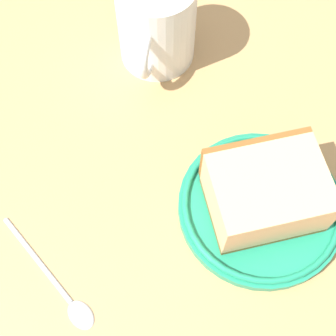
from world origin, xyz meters
TOP-DOWN VIEW (x-y plane):
  - ground_plane at (0.00, 0.00)cm, footprint 130.57×130.57cm
  - small_plate at (-4.57, -5.66)cm, footprint 16.28×16.28cm
  - cake_slice at (-4.32, -5.77)cm, footprint 11.83×12.87cm
  - tea_mug at (17.33, -8.79)cm, footprint 9.37×9.89cm
  - teaspoon at (-0.31, 14.36)cm, footprint 13.85×2.57cm

SIDE VIEW (x-z plane):
  - ground_plane at x=0.00cm, z-range -2.75..0.00cm
  - teaspoon at x=-0.31cm, z-range -0.05..0.75cm
  - small_plate at x=-4.57cm, z-range -0.02..1.72cm
  - cake_slice at x=-4.32cm, z-range 1.15..6.88cm
  - tea_mug at x=17.33cm, z-range 0.08..10.36cm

